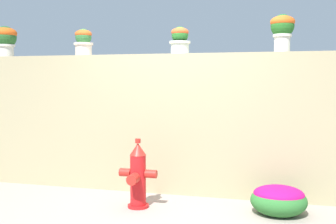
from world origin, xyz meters
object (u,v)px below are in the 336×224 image
Objects in this scene: potted_plant_1 at (83,41)px; potted_plant_2 at (180,39)px; potted_plant_0 at (5,38)px; potted_plant_3 at (282,28)px; flower_bush_left at (279,199)px; fire_hydrant at (138,176)px.

potted_plant_1 is 1.04× the size of potted_plant_2.
potted_plant_1 is at bearing -0.19° from potted_plant_0.
potted_plant_3 is (3.82, -0.00, 0.02)m from potted_plant_0.
potted_plant_3 is 2.00m from flower_bush_left.
potted_plant_1 is 2.60m from potted_plant_3.
potted_plant_0 is 0.55× the size of fire_hydrant.
potted_plant_1 reaches higher than potted_plant_2.
fire_hydrant is at bearing -111.70° from potted_plant_2.
flower_bush_left is (3.82, -0.61, -1.89)m from potted_plant_0.
flower_bush_left is at bearing -90.56° from potted_plant_3.
potted_plant_0 is 2.93m from fire_hydrant.
potted_plant_3 is at bearing -0.35° from potted_plant_2.
potted_plant_0 is 3.82m from potted_plant_3.
potted_plant_2 reaches higher than flower_bush_left.
potted_plant_1 is 3.23m from flower_bush_left.
potted_plant_3 reaches higher than potted_plant_0.
potted_plant_2 is at bearing 179.65° from potted_plant_3.
potted_plant_0 is 0.98× the size of potted_plant_3.
potted_plant_3 reaches higher than potted_plant_1.
potted_plant_0 is 1.26× the size of potted_plant_2.
potted_plant_1 is 0.45× the size of fire_hydrant.
fire_hydrant is at bearing -18.79° from potted_plant_0.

